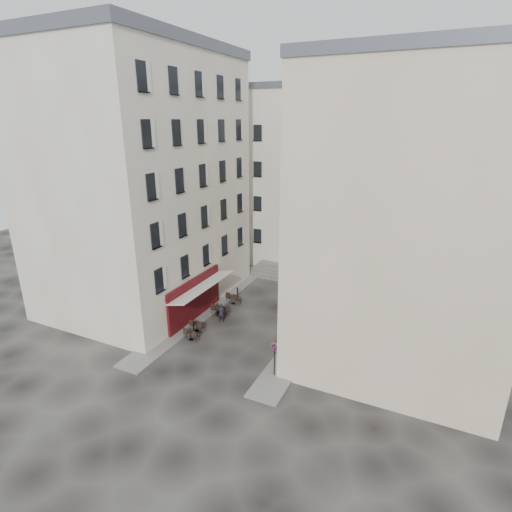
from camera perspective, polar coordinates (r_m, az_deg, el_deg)
The scene contains 18 objects.
ground at distance 30.22m, azimuth -2.52°, elevation -11.36°, with size 90.00×90.00×0.00m, color black.
sidewalk_left at distance 35.25m, azimuth -6.00°, elevation -6.68°, with size 2.00×22.00×0.12m, color slate.
sidewalk_right at distance 31.10m, azimuth 7.61°, elevation -10.45°, with size 2.00×18.00×0.12m, color slate.
building_left at distance 34.95m, azimuth -16.04°, elevation 10.11°, with size 12.20×16.20×20.60m.
building_right at distance 27.22m, azimuth 20.93°, elevation 5.11°, with size 12.20×14.20×18.60m.
building_back at distance 44.46m, azimuth 7.80°, elevation 11.10°, with size 18.20×10.20×18.60m.
cafe_storefront at distance 32.12m, azimuth -8.60°, elevation -5.87°, with size 1.74×7.30×3.50m.
stone_steps at distance 40.47m, azimuth 5.79°, elevation -2.68°, with size 9.00×3.15×0.80m.
bollard_near at distance 30.71m, azimuth -8.88°, elevation -9.93°, with size 0.12×0.12×0.98m.
bollard_mid at distance 33.31m, azimuth -5.51°, elevation -7.37°, with size 0.12×0.12×0.98m.
bollard_far at distance 36.06m, azimuth -2.67°, elevation -5.16°, with size 0.12×0.12×0.98m.
no_parking_sign at distance 25.13m, azimuth 2.64°, elevation -13.70°, with size 0.54×0.13×2.38m.
bistro_table_a at distance 29.87m, azimuth -9.24°, elevation -11.03°, with size 1.22×0.57×0.86m.
bistro_table_b at distance 30.95m, azimuth -8.45°, elevation -9.86°, with size 1.21×0.57×0.85m.
bistro_table_c at distance 32.96m, azimuth -5.33°, elevation -7.71°, with size 1.38×0.65×0.97m.
bistro_table_d at distance 33.06m, azimuth -4.77°, elevation -7.74°, with size 1.20×0.56×0.84m.
bistro_table_e at distance 34.90m, azimuth -3.25°, elevation -6.08°, with size 1.37×0.64×0.97m.
pedestrian at distance 31.91m, azimuth -5.02°, elevation -8.06°, with size 0.57×0.38×1.57m, color black.
Camera 1 is at (12.33, -23.00, 15.22)m, focal length 28.00 mm.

